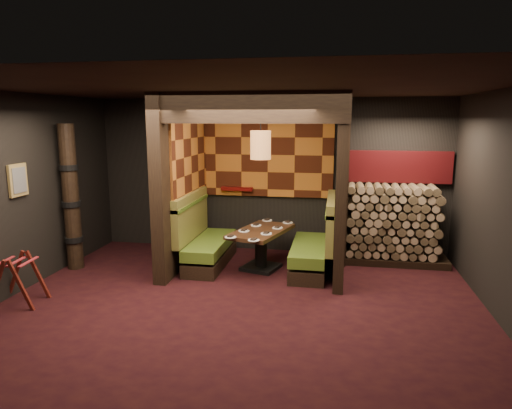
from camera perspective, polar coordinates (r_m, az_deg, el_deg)
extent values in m
cube|color=black|center=(6.27, -2.12, -12.70)|extent=(6.50, 5.50, 0.02)
cube|color=black|center=(5.76, -2.32, 14.48)|extent=(6.50, 5.50, 0.02)
cube|color=black|center=(8.53, 1.71, 3.62)|extent=(6.50, 0.02, 2.85)
cube|color=black|center=(3.29, -12.56, -8.34)|extent=(6.50, 0.02, 2.85)
cube|color=black|center=(7.27, -28.23, 1.08)|extent=(0.02, 5.50, 2.85)
cube|color=black|center=(7.78, -9.39, 2.79)|extent=(0.20, 2.20, 2.85)
cube|color=black|center=(7.40, 10.52, 2.34)|extent=(0.15, 2.10, 2.85)
cube|color=black|center=(6.44, -1.17, 12.04)|extent=(2.85, 0.18, 0.44)
cube|color=#AE6020|center=(8.45, 1.51, 6.24)|extent=(2.40, 0.06, 1.55)
cube|color=#AE6020|center=(7.86, -8.23, 6.02)|extent=(0.04, 1.85, 1.45)
cube|color=#550908|center=(8.57, -2.38, 1.99)|extent=(0.60, 0.12, 0.07)
cube|color=black|center=(7.93, -5.69, -6.73)|extent=(0.55, 1.60, 0.22)
cube|color=#49651D|center=(7.85, -5.73, -4.99)|extent=(0.55, 1.60, 0.18)
cube|color=olive|center=(7.85, -8.14, -2.11)|extent=(0.12, 1.60, 0.78)
cube|color=#49651D|center=(7.78, -8.20, 0.40)|extent=(0.15, 1.60, 0.06)
cube|color=black|center=(7.66, 6.60, -7.38)|extent=(0.55, 1.60, 0.22)
cube|color=#49651D|center=(7.58, 6.64, -5.59)|extent=(0.55, 1.60, 0.18)
cube|color=olive|center=(7.47, 9.27, -2.81)|extent=(0.12, 1.60, 0.78)
cube|color=#49651D|center=(7.40, 9.36, -0.17)|extent=(0.15, 1.60, 0.06)
cube|color=black|center=(7.70, 0.62, -7.83)|extent=(0.69, 0.69, 0.06)
cylinder|color=black|center=(7.62, 0.62, -5.85)|extent=(0.20, 0.20, 0.62)
cube|color=#3B2314|center=(7.53, 0.63, -3.39)|extent=(1.03, 1.42, 0.06)
cylinder|color=white|center=(7.05, -3.20, -4.08)|extent=(0.18, 0.18, 0.01)
cube|color=black|center=(7.05, -3.20, -3.96)|extent=(0.10, 0.13, 0.02)
cylinder|color=white|center=(6.86, -0.28, -4.48)|extent=(0.18, 0.18, 0.01)
cube|color=black|center=(6.86, -0.29, -4.35)|extent=(0.10, 0.13, 0.02)
cylinder|color=white|center=(7.42, -1.51, -3.31)|extent=(0.18, 0.18, 0.01)
cube|color=black|center=(7.42, -1.51, -3.19)|extent=(0.10, 0.13, 0.02)
cylinder|color=white|center=(7.24, 1.29, -3.66)|extent=(0.18, 0.18, 0.01)
cube|color=black|center=(7.24, 1.29, -3.54)|extent=(0.10, 0.13, 0.02)
cylinder|color=white|center=(7.80, 0.01, -2.62)|extent=(0.18, 0.18, 0.01)
cube|color=black|center=(7.79, 0.01, -2.50)|extent=(0.10, 0.13, 0.02)
cylinder|color=white|center=(7.63, 2.71, -2.93)|extent=(0.18, 0.18, 0.01)
cube|color=black|center=(7.63, 2.71, -2.81)|extent=(0.10, 0.13, 0.02)
cylinder|color=white|center=(8.18, 1.40, -1.98)|extent=(0.18, 0.18, 0.01)
cube|color=black|center=(8.18, 1.40, -1.87)|extent=(0.10, 0.13, 0.02)
cylinder|color=white|center=(8.02, 3.99, -2.26)|extent=(0.18, 0.18, 0.01)
cube|color=black|center=(8.02, 3.99, -2.15)|extent=(0.10, 0.13, 0.02)
cylinder|color=#AE6D37|center=(7.26, 0.59, 7.44)|extent=(0.33, 0.33, 0.45)
sphere|color=#FFC672|center=(7.26, 0.59, 7.44)|extent=(0.18, 0.18, 0.18)
cylinder|color=black|center=(7.25, 0.60, 11.43)|extent=(0.02, 0.02, 0.56)
cube|color=olive|center=(7.29, -27.63, 2.72)|extent=(0.04, 0.36, 0.46)
cube|color=#3F3F3F|center=(7.28, -27.48, 2.72)|extent=(0.01, 0.27, 0.36)
cube|color=#4B150E|center=(6.78, -27.27, -9.13)|extent=(0.33, 0.07, 0.73)
cube|color=#4B150E|center=(7.29, -27.87, -7.81)|extent=(0.33, 0.07, 0.73)
cube|color=#4B150E|center=(7.12, -25.51, -8.04)|extent=(0.33, 0.07, 0.73)
cube|color=maroon|center=(7.04, -28.97, -6.23)|extent=(0.09, 0.45, 0.01)
cube|color=maroon|center=(6.96, -27.78, -6.33)|extent=(0.09, 0.45, 0.01)
cube|color=maroon|center=(6.87, -26.56, -6.43)|extent=(0.09, 0.45, 0.01)
cylinder|color=black|center=(8.07, -22.13, 0.79)|extent=(0.26, 0.26, 2.40)
cylinder|color=black|center=(8.21, -21.78, -4.02)|extent=(0.31, 0.31, 0.09)
cylinder|color=black|center=(8.08, -22.08, 0.09)|extent=(0.31, 0.31, 0.09)
cylinder|color=black|center=(8.00, -22.38, 4.32)|extent=(0.31, 0.31, 0.09)
cube|color=black|center=(8.40, 16.95, -6.51)|extent=(1.73, 0.70, 0.12)
cube|color=brown|center=(8.23, 17.21, -1.97)|extent=(1.73, 0.70, 1.24)
cube|color=maroon|center=(8.41, 17.28, 4.52)|extent=(1.83, 0.10, 0.56)
cube|color=black|center=(7.66, 11.19, 2.59)|extent=(0.08, 0.08, 2.85)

